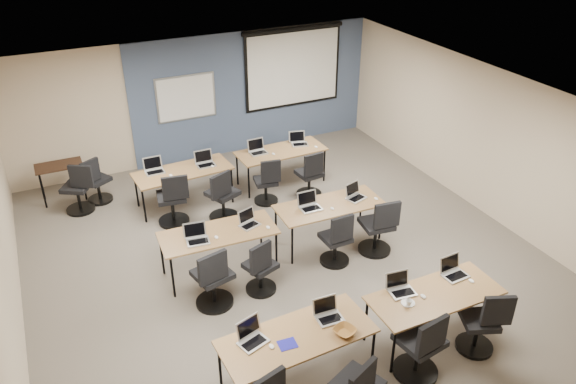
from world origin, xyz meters
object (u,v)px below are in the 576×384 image
training_table_front_left (297,338)px  spare_chair_a (96,184)px  laptop_1 (328,313)px  utility_table (59,170)px  whiteboard (186,98)px  laptop_3 (453,271)px  projector_screen (293,63)px  laptop_7 (355,194)px  training_table_mid_left (218,235)px  laptop_5 (248,221)px  training_table_back_right (281,152)px  task_chair_9 (223,199)px  laptop_11 (299,141)px  training_table_front_right (435,297)px  laptop_0 (251,336)px  laptop_9 (205,161)px  laptop_10 (257,149)px  spare_chair_b (79,192)px  task_chair_5 (261,271)px  task_chair_7 (378,230)px  task_chair_11 (310,178)px  task_chair_2 (421,350)px  task_chair_3 (482,327)px  task_chair_4 (213,282)px  task_chair_6 (337,243)px  task_chair_8 (173,203)px  training_table_back_left (183,173)px  laptop_2 (400,287)px  laptop_4 (197,237)px  training_table_mid_right (329,207)px  task_chair_10 (267,185)px

training_table_front_left → spare_chair_a: bearing=102.7°
laptop_1 → utility_table: laptop_1 is taller
whiteboard → laptop_3: (1.80, -6.50, -0.66)m
projector_screen → laptop_7: (-0.81, -4.07, -1.09)m
training_table_mid_left → laptop_3: 3.51m
laptop_1 → laptop_5: (-0.09, 2.41, -0.00)m
laptop_3 → spare_chair_a: size_ratio=0.35×
training_table_back_right → laptop_1: (-1.53, -4.69, 0.11)m
task_chair_9 → laptop_11: bearing=2.5°
training_table_front_right → task_chair_9: (-1.52, 4.06, -0.26)m
task_chair_9 → training_table_front_right: bearing=-92.8°
laptop_0 → laptop_3: (2.98, -0.02, 0.00)m
projector_screen → laptop_9: 3.42m
laptop_10 → spare_chair_b: spare_chair_b is taller
task_chair_5 → laptop_10: (1.29, 3.17, 0.40)m
training_table_mid_left → spare_chair_b: (-1.74, 2.86, -0.27)m
laptop_7 → task_chair_7: 0.76m
spare_chair_b → spare_chair_a: bearing=63.6°
laptop_0 → task_chair_11: bearing=36.8°
task_chair_2 → spare_chair_a: bearing=106.3°
whiteboard → task_chair_5: 5.01m
laptop_11 → task_chair_7: bearing=-75.4°
task_chair_3 → task_chair_4: (-2.87, 2.34, 0.03)m
task_chair_6 → task_chair_8: 3.08m
training_table_back_left → laptop_10: laptop_10 is taller
laptop_0 → task_chair_7: (2.95, 1.73, -0.37)m
laptop_11 → laptop_10: bearing=-163.9°
whiteboard → task_chair_7: whiteboard is taller
laptop_1 → task_chair_4: size_ratio=0.31×
projector_screen → utility_table: bearing=-173.2°
laptop_5 → task_chair_9: task_chair_9 is taller
laptop_2 → task_chair_9: task_chair_9 is taller
laptop_0 → laptop_10: bearing=49.1°
training_table_back_right → laptop_4: size_ratio=5.26×
task_chair_2 → laptop_10: size_ratio=3.07×
training_table_mid_right → training_table_front_right: bearing=-85.4°
projector_screen → task_chair_10: projector_screen is taller
training_table_back_right → spare_chair_a: (-3.52, 0.80, -0.29)m
laptop_3 → task_chair_4: size_ratio=0.33×
laptop_1 → laptop_5: size_ratio=1.07×
training_table_back_right → laptop_4: (-2.48, -2.36, 0.11)m
utility_table → training_table_back_left: bearing=-29.8°
training_table_mid_left → laptop_10: (1.66, 2.40, 0.11)m
task_chair_5 → training_table_mid_right: bearing=6.5°
task_chair_4 → laptop_10: task_chair_4 is taller
projector_screen → laptop_11: 2.12m
utility_table → training_table_back_right: bearing=-15.9°
whiteboard → training_table_mid_left: (-0.77, -4.11, -0.77)m
training_table_back_right → laptop_7: 2.29m
laptop_2 → utility_table: (-3.68, 5.84, -0.15)m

